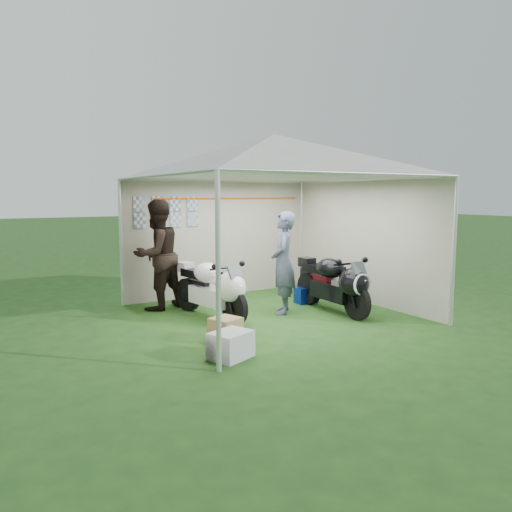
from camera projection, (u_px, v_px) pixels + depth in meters
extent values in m
plane|color=#204118|center=(273.00, 315.00, 8.46)|extent=(80.00, 80.00, 0.00)
cylinder|color=silver|center=(218.00, 273.00, 5.61)|extent=(0.06, 0.06, 2.30)
cylinder|color=silver|center=(454.00, 252.00, 7.61)|extent=(0.06, 0.06, 2.30)
cylinder|color=silver|center=(121.00, 243.00, 9.03)|extent=(0.06, 0.06, 2.30)
cylinder|color=silver|center=(301.00, 234.00, 11.04)|extent=(0.06, 0.06, 2.30)
cube|color=#BCB5A5|center=(220.00, 238.00, 10.03)|extent=(4.00, 0.02, 2.30)
cube|color=#BCB5A5|center=(158.00, 254.00, 7.32)|extent=(0.02, 4.00, 2.30)
cube|color=#BCB5A5|center=(364.00, 242.00, 9.33)|extent=(0.02, 4.00, 2.30)
pyramid|color=silver|center=(274.00, 156.00, 8.14)|extent=(5.66, 5.66, 0.70)
cube|color=#99A5B7|center=(139.00, 204.00, 9.10)|extent=(0.22, 0.02, 0.28)
cube|color=#99A5B7|center=(158.00, 204.00, 9.28)|extent=(0.22, 0.02, 0.28)
cube|color=#99A5B7|center=(175.00, 204.00, 9.46)|extent=(0.22, 0.01, 0.28)
cube|color=#99A5B7|center=(192.00, 204.00, 9.63)|extent=(0.22, 0.01, 0.28)
cube|color=#99A5B7|center=(140.00, 221.00, 9.14)|extent=(0.22, 0.02, 0.28)
cube|color=#99A5B7|center=(158.00, 220.00, 9.32)|extent=(0.22, 0.01, 0.28)
cube|color=#99A5B7|center=(176.00, 220.00, 9.49)|extent=(0.22, 0.02, 0.28)
cube|color=#99A5B7|center=(193.00, 219.00, 9.67)|extent=(0.22, 0.01, 0.28)
cylinder|color=#D8590C|center=(229.00, 198.00, 10.01)|extent=(3.20, 0.02, 0.02)
cylinder|color=black|center=(234.00, 307.00, 7.74)|extent=(0.19, 0.58, 0.57)
cylinder|color=black|center=(188.00, 294.00, 8.75)|extent=(0.24, 0.59, 0.57)
cube|color=silver|center=(212.00, 296.00, 8.20)|extent=(0.47, 0.94, 0.29)
ellipsoid|color=silver|center=(231.00, 287.00, 7.77)|extent=(0.52, 0.63, 0.48)
ellipsoid|color=silver|center=(208.00, 273.00, 8.23)|extent=(0.51, 0.65, 0.33)
cube|color=black|center=(195.00, 273.00, 8.52)|extent=(0.34, 0.60, 0.13)
cube|color=silver|center=(186.00, 267.00, 8.75)|extent=(0.25, 0.32, 0.17)
cube|color=black|center=(199.00, 283.00, 8.47)|extent=(0.18, 0.53, 0.10)
cube|color=#3F474C|center=(235.00, 272.00, 7.66)|extent=(0.25, 0.17, 0.20)
cylinder|color=black|center=(357.00, 302.00, 8.07)|extent=(0.11, 0.58, 0.58)
cylinder|color=black|center=(309.00, 289.00, 9.25)|extent=(0.16, 0.59, 0.58)
cube|color=black|center=(333.00, 291.00, 8.61)|extent=(0.36, 0.93, 0.29)
ellipsoid|color=black|center=(354.00, 283.00, 8.11)|extent=(0.45, 0.59, 0.48)
ellipsoid|color=black|center=(330.00, 268.00, 8.64)|extent=(0.44, 0.61, 0.34)
cube|color=black|center=(317.00, 269.00, 8.99)|extent=(0.27, 0.59, 0.14)
cube|color=black|center=(307.00, 262.00, 9.26)|extent=(0.22, 0.30, 0.17)
cube|color=maroon|center=(320.00, 278.00, 8.92)|extent=(0.11, 0.54, 0.10)
cube|color=#3F474C|center=(359.00, 268.00, 7.98)|extent=(0.24, 0.15, 0.20)
cylinder|color=white|center=(362.00, 285.00, 7.93)|extent=(0.35, 0.03, 0.35)
cube|color=#0D2CAD|center=(306.00, 295.00, 9.35)|extent=(0.40, 0.26, 0.30)
imported|color=black|center=(157.00, 255.00, 8.76)|extent=(1.15, 1.03, 1.94)
imported|color=slate|center=(283.00, 263.00, 8.48)|extent=(0.71, 0.76, 1.74)
cube|color=black|center=(316.00, 281.00, 10.17)|extent=(0.61, 0.53, 0.53)
cube|color=#B3B6BC|center=(231.00, 345.00, 6.19)|extent=(0.62, 0.56, 0.34)
cube|color=olive|center=(226.00, 329.00, 6.93)|extent=(0.47, 0.47, 0.33)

